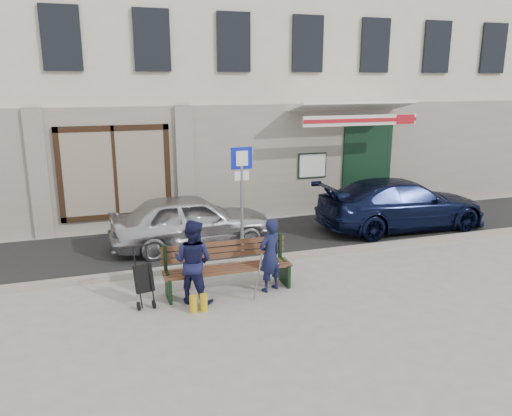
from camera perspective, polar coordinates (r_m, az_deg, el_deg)
name	(u,v)px	position (r m, az deg, el deg)	size (l,w,h in m)	color
ground	(306,286)	(9.76, 5.77, -8.85)	(80.00, 80.00, 0.00)	#9E9991
asphalt_lane	(256,239)	(12.46, -0.02, -3.52)	(60.00, 3.20, 0.01)	#282828
curb	(279,258)	(11.02, 2.61, -5.67)	(60.00, 0.18, 0.12)	#9E9384
building	(204,44)	(17.07, -5.94, 18.14)	(20.00, 8.27, 10.00)	beige
car_silver	(191,221)	(11.81, -7.40, -1.44)	(1.51, 3.76, 1.28)	#B8B8BD
car_navy	(401,204)	(13.74, 16.28, 0.45)	(1.86, 4.57, 1.33)	black
parking_sign	(242,187)	(10.59, -1.64, 2.46)	(0.46, 0.08, 2.49)	gray
bench	(226,268)	(9.32, -3.47, -6.89)	(2.40, 1.17, 0.98)	brown
man	(270,255)	(9.28, 1.61, -5.39)	(0.51, 0.33, 1.40)	#131736
woman	(193,262)	(8.86, -7.21, -6.09)	(0.73, 0.57, 1.51)	#16173C
stroller	(144,280)	(8.99, -12.70, -8.00)	(0.36, 0.47, 1.05)	black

